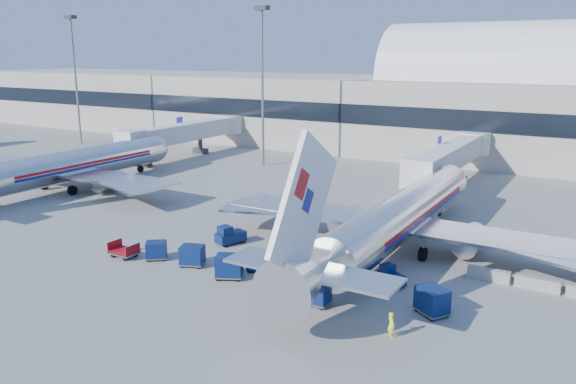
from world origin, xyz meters
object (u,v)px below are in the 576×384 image
Objects in this scene: jetbridge_near at (453,155)px; ramp_worker at (391,325)px; tug_left at (230,235)px; barrier_near at (489,275)px; cart_train_a at (229,266)px; barrier_mid at (537,284)px; cart_train_b at (192,255)px; airliner_main at (397,218)px; jetbridge_mid at (191,132)px; tug_lead at (260,262)px; cart_open_red at (124,252)px; cart_solo_far at (432,300)px; mast_west at (262,63)px; tug_right at (391,276)px; cart_train_c at (156,250)px; cart_solo_near at (316,293)px; airliner_mid at (63,167)px; mast_far_west at (74,61)px.

ramp_worker is at bearing -79.81° from jetbridge_near.
jetbridge_near is 9.62× the size of tug_left.
cart_train_a reaches higher than barrier_near.
jetbridge_near reaches higher than barrier_mid.
airliner_main is at bearing 21.26° from cart_train_b.
jetbridge_mid is at bearing 149.36° from airliner_main.
ramp_worker is (12.31, -4.68, 0.12)m from tug_lead.
cart_train_b is 6.22m from cart_open_red.
tug_left is 19.69m from cart_solo_far.
airliner_main is 41.12m from mast_west.
mast_west reaches higher than tug_right.
tug_right is at bearing -74.89° from tug_left.
jetbridge_near is 11.13× the size of cart_train_a.
cart_train_c is (-7.37, 0.14, -0.15)m from cart_train_a.
cart_train_a is 14.71m from cart_solo_far.
cart_train_a and cart_solo_far have the same top height.
barrier_mid is 1.69× the size of cart_solo_near.
mast_west reaches higher than tug_left.
cart_train_a reaches higher than tug_left.
cart_solo_near is 7.41m from cart_solo_far.
tug_right is (2.08, -6.79, -2.30)m from airliner_main.
tug_left is 14.03m from cart_solo_near.
cart_solo_near is at bearing -41.76° from jetbridge_mid.
airliner_mid is at bearing 25.67° from ramp_worker.
cart_open_red is (-18.57, -12.63, -2.50)m from airliner_main.
cart_solo_near is (-0.93, -12.51, -2.09)m from airliner_main.
airliner_main is 11.85m from cart_solo_far.
barrier_near is at bearing 180.00° from barrier_mid.
jetbridge_near is 17.72× the size of ramp_worker.
cart_train_b is (-5.07, -1.84, 0.21)m from tug_lead.
cart_train_c is at bearing -53.14° from jetbridge_mid.
tug_lead is at bearing -148.65° from cart_solo_far.
mast_far_west is at bearing -171.38° from cart_solo_far.
cart_solo_far is at bearing -76.91° from jetbridge_near.
airliner_main reaches higher than cart_train_c.
cart_solo_far is (21.96, 1.68, 0.15)m from cart_train_c.
airliner_main is 12.42× the size of barrier_mid.
airliner_mid is 26.73m from cart_open_red.
mast_west is 14.56× the size of ramp_worker.
mast_far_west reaches higher than cart_train_b.
jetbridge_near reaches higher than tug_right.
tug_left is 1.28× the size of cart_train_b.
tug_right is 5.11m from cart_solo_far.
tug_left is 1.61× the size of cart_solo_near.
cart_train_c is at bearing 165.67° from cart_train_b.
mast_far_west is 85.05m from cart_solo_far.
mast_west is at bearing 94.60° from cart_train_b.
cart_open_red is 23.49m from ramp_worker.
tug_left reaches higher than ramp_worker.
mast_west reaches higher than cart_solo_far.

